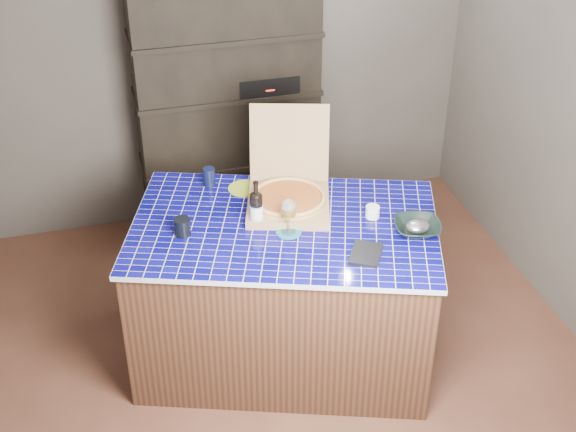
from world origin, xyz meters
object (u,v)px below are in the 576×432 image
object	(u,v)px
wine_glass	(289,210)
mead_bottle	(256,209)
dvd_case	(366,254)
bowl	(417,228)
kitchen_island	(284,291)
pizza_box	(288,195)

from	to	relation	value
wine_glass	mead_bottle	bearing A→B (deg)	145.79
dvd_case	bowl	world-z (taller)	bowl
kitchen_island	dvd_case	bearing A→B (deg)	-29.91
wine_glass	dvd_case	world-z (taller)	wine_glass
mead_bottle	dvd_case	size ratio (longest dim) A/B	1.32
pizza_box	bowl	size ratio (longest dim) A/B	2.62
kitchen_island	dvd_case	size ratio (longest dim) A/B	9.02
dvd_case	bowl	xyz separation A→B (m)	(0.33, 0.12, 0.02)
wine_glass	bowl	world-z (taller)	wine_glass
pizza_box	mead_bottle	size ratio (longest dim) A/B	2.35
wine_glass	dvd_case	distance (m)	0.46
dvd_case	wine_glass	bearing A→B (deg)	166.60
mead_bottle	bowl	size ratio (longest dim) A/B	1.12
kitchen_island	wine_glass	size ratio (longest dim) A/B	9.59
pizza_box	mead_bottle	distance (m)	0.27
kitchen_island	mead_bottle	xyz separation A→B (m)	(-0.14, 0.02, 0.55)
mead_bottle	dvd_case	distance (m)	0.62
kitchen_island	wine_glass	xyz separation A→B (m)	(0.00, -0.08, 0.58)
kitchen_island	mead_bottle	world-z (taller)	mead_bottle
kitchen_island	bowl	bearing A→B (deg)	-2.15
pizza_box	wine_glass	bearing A→B (deg)	-88.73
kitchen_island	wine_glass	bearing A→B (deg)	-68.89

